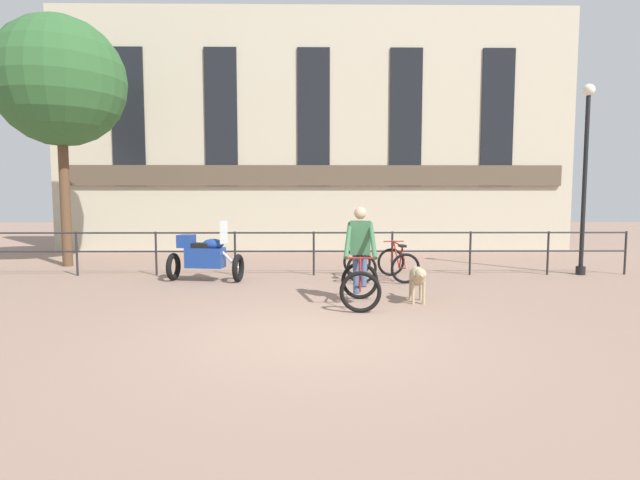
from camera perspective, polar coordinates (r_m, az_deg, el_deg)
The scene contains 10 objects.
ground_plane at distance 6.88m, azimuth -0.70°, elevation -10.85°, with size 60.00×60.00×0.00m, color #8E7060.
canal_railing at distance 11.87m, azimuth -0.71°, elevation -0.66°, with size 15.05×0.05×1.05m.
building_facade at distance 17.75m, azimuth -0.73°, elevation 12.29°, with size 18.00×0.72×8.30m.
cyclist_with_bike at distance 8.73m, azimuth 4.61°, elevation -2.36°, with size 0.77×1.22×1.70m.
dog at distance 8.99m, azimuth 11.12°, elevation -4.16°, with size 0.32×0.95×0.66m.
parked_motorcycle at distance 11.34m, azimuth -13.04°, elevation -1.80°, with size 1.70×0.86×1.35m.
parked_bicycle_near_lamp at distance 11.31m, azimuth 4.52°, elevation -2.75°, with size 0.67×1.11×0.86m.
parked_bicycle_mid_left at distance 11.42m, azimuth 8.91°, elevation -2.71°, with size 0.81×1.19×0.86m.
street_lamp at distance 13.48m, azimuth 28.05°, elevation 7.15°, with size 0.28×0.28×4.50m.
tree_canalside_left at distance 15.34m, azimuth -27.57°, elevation 15.69°, with size 3.36×3.36×6.57m.
Camera 1 is at (-0.00, -6.62, 1.88)m, focal length 28.00 mm.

